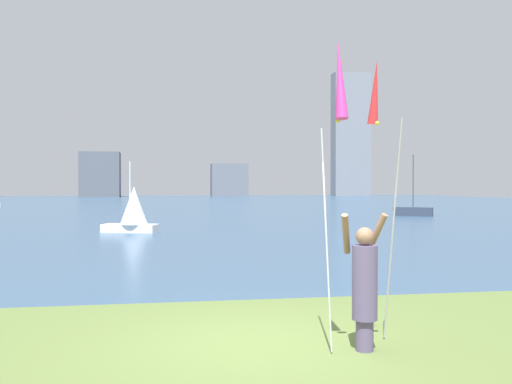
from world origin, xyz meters
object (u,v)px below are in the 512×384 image
person (364,283)px  bag (364,320)px  sailboat_0 (133,211)px  sailboat_3 (413,211)px  kite_flag_left (339,91)px  kite_flag_right (376,102)px

person → bag: person is taller
sailboat_0 → sailboat_3: 22.07m
kite_flag_left → sailboat_3: sailboat_3 is taller
kite_flag_right → bag: bearing=92.2°
kite_flag_right → sailboat_0: size_ratio=1.21×
person → kite_flag_right: bearing=62.6°
bag → kite_flag_left: bearing=-120.5°
kite_flag_left → person: bearing=37.1°
kite_flag_left → sailboat_3: size_ratio=0.90×
person → sailboat_3: (15.10, 30.64, -0.54)m
sailboat_0 → sailboat_3: size_ratio=0.75×
sailboat_0 → bag: bearing=-76.4°
bag → person: bearing=-110.5°
sailboat_0 → sailboat_3: bearing=29.9°
kite_flag_left → sailboat_0: bearing=100.1°
kite_flag_right → sailboat_0: (-4.49, 18.85, -2.41)m
kite_flag_left → bag: bearing=59.5°
sailboat_3 → kite_flag_left: bearing=-116.7°
sailboat_0 → person: bearing=-78.4°
kite_flag_left → kite_flag_right: size_ratio=0.99×
kite_flag_left → kite_flag_right: bearing=50.8°
person → kite_flag_right: kite_flag_right is taller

